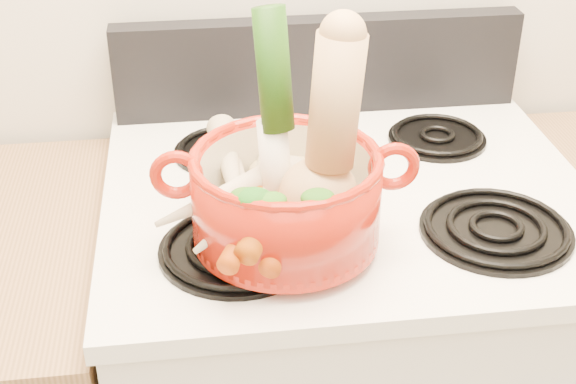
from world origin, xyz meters
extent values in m
cube|color=white|center=(0.00, 1.40, 0.93)|extent=(0.78, 0.67, 0.03)
cube|color=black|center=(0.00, 1.70, 1.04)|extent=(0.76, 0.05, 0.18)
cylinder|color=black|center=(-0.19, 1.24, 0.96)|extent=(0.22, 0.22, 0.02)
cylinder|color=black|center=(0.19, 1.24, 0.96)|extent=(0.22, 0.22, 0.02)
cylinder|color=black|center=(-0.19, 1.54, 0.96)|extent=(0.17, 0.17, 0.02)
cylinder|color=black|center=(0.19, 1.54, 0.96)|extent=(0.17, 0.17, 0.02)
cylinder|color=#A3190A|center=(-0.12, 1.24, 1.03)|extent=(0.27, 0.27, 0.13)
torus|color=#A3190A|center=(-0.27, 1.25, 1.08)|extent=(0.07, 0.02, 0.07)
torus|color=#A3190A|center=(0.03, 1.24, 1.08)|extent=(0.07, 0.02, 0.07)
cylinder|color=white|center=(-0.13, 1.27, 1.15)|extent=(0.08, 0.11, 0.31)
ellipsoid|color=#D7BB84|center=(-0.12, 1.34, 1.02)|extent=(0.09, 0.07, 0.05)
cone|color=beige|center=(-0.15, 1.26, 1.02)|extent=(0.10, 0.25, 0.07)
cone|color=beige|center=(-0.17, 1.24, 1.02)|extent=(0.19, 0.18, 0.06)
cone|color=beige|center=(-0.18, 1.28, 1.03)|extent=(0.07, 0.20, 0.06)
cone|color=beige|center=(-0.22, 1.25, 1.04)|extent=(0.19, 0.11, 0.06)
cone|color=beige|center=(-0.19, 1.31, 1.05)|extent=(0.06, 0.23, 0.06)
cone|color=#BA3B09|center=(-0.13, 1.18, 1.01)|extent=(0.09, 0.15, 0.04)
cone|color=#C04809|center=(-0.19, 1.18, 1.02)|extent=(0.07, 0.14, 0.04)
cone|color=#D6670A|center=(-0.12, 1.21, 1.03)|extent=(0.08, 0.18, 0.05)
cone|color=#C33E09|center=(-0.17, 1.21, 1.03)|extent=(0.06, 0.16, 0.05)
cone|color=#BB4A09|center=(-0.15, 1.19, 1.04)|extent=(0.11, 0.17, 0.05)
camera|label=1|loc=(-0.24, 0.31, 1.61)|focal=50.00mm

